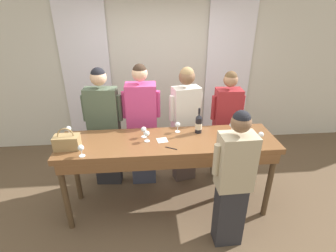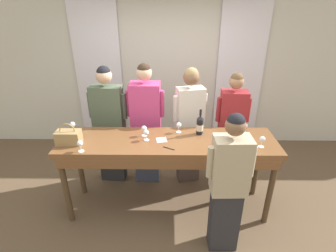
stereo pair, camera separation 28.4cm
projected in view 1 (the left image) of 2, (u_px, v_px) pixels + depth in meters
The scene contains 24 objects.
ground_plane at pixel (168, 205), 3.57m from camera, with size 18.00×18.00×0.00m, color brown.
wall_back at pixel (159, 70), 4.65m from camera, with size 12.00×0.06×2.80m.
curtain_panel_left at pixel (87, 76), 4.51m from camera, with size 0.81×0.03×2.69m.
curtain_panel_right at pixel (228, 73), 4.71m from camera, with size 0.81×0.03×2.69m.
tasting_bar at pixel (169, 148), 3.15m from camera, with size 2.59×0.68×1.02m.
wine_bottle at pixel (199, 124), 3.24m from camera, with size 0.09×0.09×0.33m.
handbag at pixel (67, 142), 2.91m from camera, with size 0.28×0.16×0.25m.
wine_glass_front_left at pixel (232, 126), 3.26m from camera, with size 0.07×0.07×0.13m.
wine_glass_front_mid at pixel (144, 130), 3.15m from camera, with size 0.07×0.07×0.13m.
wine_glass_front_right at pixel (81, 148), 2.76m from camera, with size 0.07×0.07×0.13m.
wine_glass_center_left at pixel (236, 124), 3.30m from camera, with size 0.07×0.07×0.13m.
wine_glass_center_mid at pixel (178, 125), 3.27m from camera, with size 0.07×0.07×0.13m.
wine_glass_center_right at pixel (236, 136), 3.01m from camera, with size 0.07×0.07×0.13m.
wine_glass_back_left at pixel (261, 135), 3.03m from camera, with size 0.07×0.07×0.13m.
wine_glass_back_mid at pixel (241, 123), 3.33m from camera, with size 0.07×0.07×0.13m.
wine_glass_back_right at pixel (147, 134), 3.05m from camera, with size 0.07×0.07×0.13m.
wine_glass_near_host at pixel (69, 129), 3.17m from camera, with size 0.07×0.07×0.13m.
napkin at pixel (162, 140), 3.11m from camera, with size 0.14×0.14×0.00m.
pen at pixel (171, 148), 2.94m from camera, with size 0.13×0.08×0.01m.
guest_olive_jacket at pixel (104, 127), 3.65m from camera, with size 0.54×0.23×1.77m.
guest_pink_top at pixel (142, 126), 3.70m from camera, with size 0.52×0.28×1.80m.
guest_cream_sweater at pixel (185, 124), 3.74m from camera, with size 0.48×0.29×1.75m.
guest_striped_shirt at pixel (226, 126), 3.82m from camera, with size 0.47×0.25×1.68m.
host_pouring at pixel (233, 181), 2.70m from camera, with size 0.47×0.25×1.63m.
Camera 1 is at (-0.25, -2.73, 2.53)m, focal length 28.00 mm.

